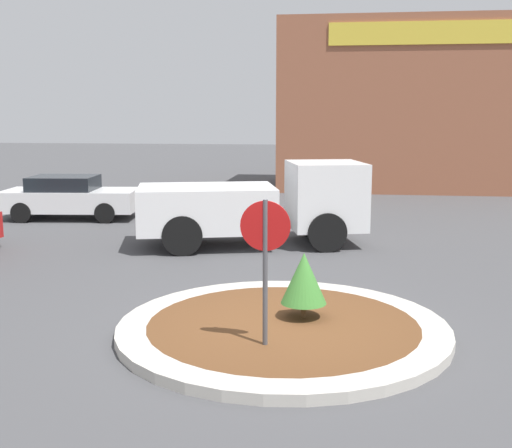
% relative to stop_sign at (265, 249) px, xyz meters
% --- Properties ---
extents(ground_plane, '(120.00, 120.00, 0.00)m').
position_rel_stop_sign_xyz_m(ground_plane, '(0.17, 0.94, -1.52)').
color(ground_plane, '#474749').
extents(traffic_island, '(5.09, 5.09, 0.16)m').
position_rel_stop_sign_xyz_m(traffic_island, '(0.17, 0.94, -1.44)').
color(traffic_island, '#BCB7AD').
rests_on(traffic_island, ground_plane).
extents(stop_sign, '(0.69, 0.07, 2.20)m').
position_rel_stop_sign_xyz_m(stop_sign, '(0.00, 0.00, 0.00)').
color(stop_sign, '#4C4C51').
rests_on(stop_sign, ground_plane).
extents(island_shrub, '(0.72, 0.72, 1.05)m').
position_rel_stop_sign_xyz_m(island_shrub, '(0.46, 1.27, -0.72)').
color(island_shrub, brown).
rests_on(island_shrub, traffic_island).
extents(utility_truck, '(6.00, 3.40, 2.12)m').
position_rel_stop_sign_xyz_m(utility_truck, '(-1.05, 7.52, -0.45)').
color(utility_truck, white).
rests_on(utility_truck, ground_plane).
extents(storefront_building, '(14.17, 6.07, 7.30)m').
position_rel_stop_sign_xyz_m(storefront_building, '(5.36, 21.48, 2.13)').
color(storefront_building, '#93563D').
rests_on(storefront_building, ground_plane).
extents(parked_sedan_white, '(4.37, 2.23, 1.37)m').
position_rel_stop_sign_xyz_m(parked_sedan_white, '(-7.59, 10.92, -0.82)').
color(parked_sedan_white, silver).
rests_on(parked_sedan_white, ground_plane).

